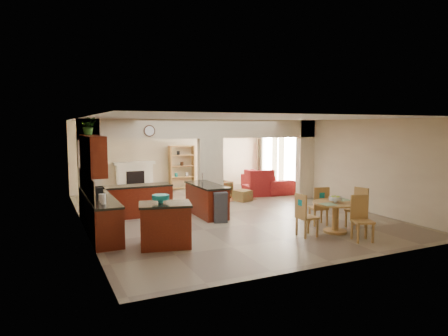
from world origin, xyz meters
name	(u,v)px	position (x,y,z in m)	size (l,w,h in m)	color
floor	(224,212)	(0.00, 0.00, 0.00)	(10.00, 10.00, 0.00)	#776A52
ceiling	(224,119)	(0.00, 0.00, 2.80)	(10.00, 10.00, 0.00)	white
wall_back	(172,155)	(0.00, 5.00, 1.40)	(8.00, 8.00, 0.00)	beige
wall_front	(338,191)	(0.00, -5.00, 1.40)	(8.00, 8.00, 0.00)	beige
wall_left	(82,173)	(-4.00, 0.00, 1.40)	(10.00, 10.00, 0.00)	beige
wall_right	(330,161)	(4.00, 0.00, 1.40)	(10.00, 10.00, 0.00)	beige
partition_left_pier	(89,169)	(-3.70, 1.00, 1.40)	(0.60, 0.25, 2.80)	beige
partition_center_pier	(210,173)	(0.00, 1.00, 1.10)	(0.80, 0.25, 2.20)	beige
partition_right_pier	(305,159)	(3.70, 1.00, 1.40)	(0.60, 0.25, 2.80)	beige
partition_header	(210,129)	(0.00, 1.00, 2.50)	(8.00, 0.25, 0.60)	beige
kitchen_counter	(114,208)	(-3.26, -0.25, 0.46)	(2.52, 3.29, 1.48)	#430F07
upper_cabinets	(92,154)	(-3.82, -0.80, 1.92)	(0.35, 2.40, 0.90)	#430F07
peninsula	(207,200)	(-0.60, -0.11, 0.46)	(0.70, 1.85, 0.91)	#430F07
wall_clock	(149,131)	(-2.00, 0.85, 2.45)	(0.34, 0.34, 0.03)	#462817
rug	(229,198)	(1.20, 2.10, 0.01)	(1.60, 1.30, 0.01)	brown
fireplace	(135,177)	(-1.60, 4.83, 0.61)	(1.60, 0.35, 1.20)	white
shelving_unit	(182,167)	(0.35, 4.82, 0.90)	(1.00, 0.32, 1.80)	#A06D37
window_a	(291,162)	(3.97, 2.30, 1.20)	(0.02, 0.90, 1.90)	white
window_b	(268,159)	(3.97, 4.00, 1.20)	(0.02, 0.90, 1.90)	white
glazed_door	(279,164)	(3.97, 3.15, 1.05)	(0.02, 0.70, 2.10)	white
drape_a_left	(299,163)	(3.93, 1.70, 1.20)	(0.10, 0.28, 2.30)	#381616
drape_a_right	(281,161)	(3.93, 2.90, 1.20)	(0.10, 0.28, 2.30)	#381616
drape_b_left	(275,160)	(3.93, 3.40, 1.20)	(0.10, 0.28, 2.30)	#381616
drape_b_right	(260,158)	(3.93, 4.60, 1.20)	(0.10, 0.28, 2.30)	#381616
ceiling_fan	(226,127)	(1.50, 3.00, 2.56)	(1.00, 1.00, 0.10)	white
kitchen_island	(165,225)	(-2.57, -2.56, 0.48)	(1.24, 1.01, 0.95)	#430F07
teal_bowl	(161,199)	(-2.64, -2.49, 1.04)	(0.37, 0.37, 0.17)	#127E81
trash_can	(220,208)	(-0.59, -1.06, 0.38)	(0.36, 0.30, 0.76)	#2F2F31
dining_table	(336,212)	(1.51, -3.21, 0.50)	(1.10, 1.10, 0.75)	#A06D37
fruit_bowl	(335,199)	(1.46, -3.25, 0.84)	(0.31, 0.31, 0.17)	#98C229
sofa	(267,181)	(3.30, 2.99, 0.40)	(1.06, 2.71, 0.79)	maroon
chaise	(257,190)	(2.41, 2.17, 0.19)	(0.97, 0.80, 0.39)	maroon
armchair	(220,190)	(0.88, 2.20, 0.32)	(0.68, 0.70, 0.63)	maroon
ottoman	(242,196)	(1.38, 1.42, 0.19)	(0.51, 0.51, 0.37)	maroon
plant	(89,126)	(-3.82, -0.30, 2.59)	(0.39, 0.34, 0.43)	#194D14
chair_north	(320,205)	(1.61, -2.49, 0.55)	(0.51, 0.51, 1.02)	#A06D37
chair_east	(358,206)	(2.38, -3.05, 0.55)	(0.49, 0.49, 1.02)	#A06D37
chair_south	(361,216)	(1.60, -3.96, 0.55)	(0.54, 0.54, 1.02)	#A06D37
chair_west	(304,213)	(0.60, -3.18, 0.55)	(0.43, 0.42, 1.02)	#A06D37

